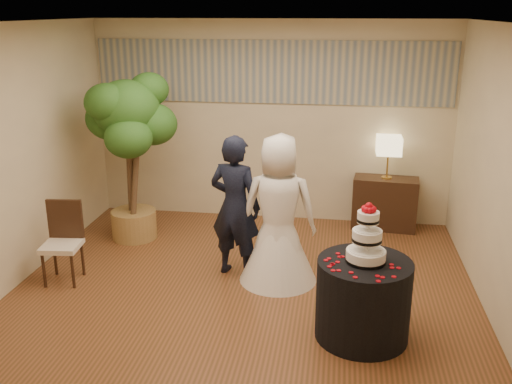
% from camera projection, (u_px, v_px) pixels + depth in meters
% --- Properties ---
extents(floor, '(5.00, 5.00, 0.00)m').
position_uv_depth(floor, '(241.00, 297.00, 6.07)').
color(floor, brown).
rests_on(floor, ground).
extents(ceiling, '(5.00, 5.00, 0.00)m').
position_uv_depth(ceiling, '(239.00, 23.00, 5.21)').
color(ceiling, white).
rests_on(ceiling, wall_back).
extents(wall_back, '(5.00, 0.06, 2.80)m').
position_uv_depth(wall_back, '(271.00, 123.00, 7.99)').
color(wall_back, beige).
rests_on(wall_back, ground).
extents(wall_front, '(5.00, 0.06, 2.80)m').
position_uv_depth(wall_front, '(164.00, 286.00, 3.28)').
color(wall_front, beige).
rests_on(wall_front, ground).
extents(wall_left, '(0.06, 5.00, 2.80)m').
position_uv_depth(wall_left, '(6.00, 161.00, 5.99)').
color(wall_left, beige).
rests_on(wall_left, ground).
extents(wall_right, '(0.06, 5.00, 2.80)m').
position_uv_depth(wall_right, '(505.00, 181.00, 5.28)').
color(wall_right, beige).
rests_on(wall_right, ground).
extents(mural_border, '(4.90, 0.02, 0.85)m').
position_uv_depth(mural_border, '(271.00, 72.00, 7.76)').
color(mural_border, gray).
rests_on(mural_border, wall_back).
extents(groom, '(0.68, 0.53, 1.63)m').
position_uv_depth(groom, '(235.00, 207.00, 6.36)').
color(groom, black).
rests_on(groom, floor).
extents(bride, '(0.87, 0.87, 1.68)m').
position_uv_depth(bride, '(279.00, 210.00, 6.20)').
color(bride, white).
rests_on(bride, floor).
extents(cake_table, '(0.95, 0.95, 0.76)m').
position_uv_depth(cake_table, '(363.00, 300.00, 5.23)').
color(cake_table, black).
rests_on(cake_table, floor).
extents(wedding_cake, '(0.36, 0.36, 0.56)m').
position_uv_depth(wedding_cake, '(367.00, 233.00, 5.02)').
color(wedding_cake, white).
rests_on(wedding_cake, cake_table).
extents(console, '(0.90, 0.46, 0.72)m').
position_uv_depth(console, '(385.00, 203.00, 7.87)').
color(console, '#311E11').
rests_on(console, floor).
extents(table_lamp, '(0.33, 0.33, 0.58)m').
position_uv_depth(table_lamp, '(388.00, 158.00, 7.67)').
color(table_lamp, beige).
rests_on(table_lamp, console).
extents(ficus_tree, '(1.49, 1.49, 2.21)m').
position_uv_depth(ficus_tree, '(130.00, 157.00, 7.30)').
color(ficus_tree, '#2C5F1E').
rests_on(ficus_tree, floor).
extents(side_chair, '(0.46, 0.48, 0.91)m').
position_uv_depth(side_chair, '(61.00, 244.00, 6.28)').
color(side_chair, '#311E11').
rests_on(side_chair, floor).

